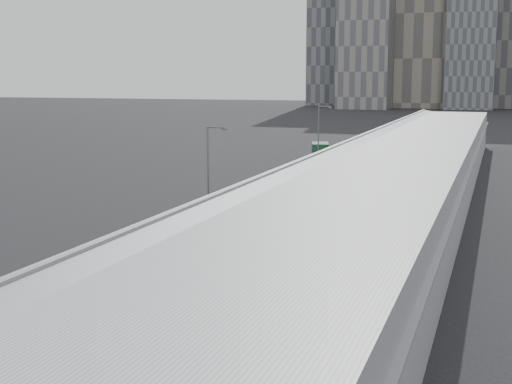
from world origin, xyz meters
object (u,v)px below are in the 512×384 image
at_px(bus_5, 332,174).
at_px(bus_7, 373,152).
at_px(street_lamp_near, 210,167).
at_px(suv, 358,145).
at_px(bus_2, 203,246).
at_px(bus_8, 387,146).
at_px(shipping_container, 320,152).
at_px(bus_3, 252,216).
at_px(street_lamp_far, 320,133).
at_px(bus_4, 305,188).
at_px(bus_6, 359,162).
at_px(bus_1, 89,305).

xyz_separation_m(bus_5, bus_7, (-0.05, 29.46, -0.20)).
bearing_deg(street_lamp_near, suv, 89.86).
bearing_deg(suv, bus_2, -107.14).
height_order(bus_8, shipping_container, bus_8).
height_order(bus_3, suv, bus_3).
distance_m(bus_2, street_lamp_far, 57.72).
height_order(bus_3, bus_8, bus_3).
bearing_deg(street_lamp_near, bus_3, -38.49).
xyz_separation_m(bus_3, bus_4, (0.29, 16.64, 0.05)).
xyz_separation_m(shipping_container, suv, (2.42, 19.89, -0.65)).
distance_m(bus_2, bus_5, 39.79).
xyz_separation_m(bus_2, suv, (-5.87, 88.17, -0.81)).
relative_size(bus_3, bus_4, 0.97).
distance_m(shipping_container, suv, 20.04).
distance_m(bus_4, shipping_container, 41.23).
xyz_separation_m(bus_5, street_lamp_far, (-6.05, 17.52, 3.70)).
bearing_deg(street_lamp_near, street_lamp_far, 89.54).
xyz_separation_m(bus_8, street_lamp_near, (-6.79, -65.20, 3.65)).
xyz_separation_m(bus_4, bus_5, (0.28, 11.88, -0.02)).
xyz_separation_m(bus_7, shipping_container, (-8.58, -0.97, -0.05)).
relative_size(bus_4, bus_8, 1.09).
bearing_deg(bus_5, bus_7, 91.52).
distance_m(bus_3, street_lamp_near, 8.23).
distance_m(bus_5, bus_6, 15.27).
bearing_deg(street_lamp_far, street_lamp_near, -90.46).
xyz_separation_m(bus_1, suv, (-5.59, 102.66, -0.90)).
height_order(bus_4, shipping_container, bus_4).
xyz_separation_m(bus_8, street_lamp_far, (-6.46, -23.79, 3.84)).
xyz_separation_m(street_lamp_near, street_lamp_far, (0.33, 41.42, 0.19)).
relative_size(bus_3, shipping_container, 2.54).
relative_size(street_lamp_far, suv, 1.69).
height_order(street_lamp_far, shipping_container, street_lamp_far).
height_order(bus_1, bus_4, bus_4).
bearing_deg(suv, bus_8, -67.81).
relative_size(bus_2, bus_7, 1.06).
relative_size(bus_4, street_lamp_near, 1.54).
xyz_separation_m(bus_7, street_lamp_near, (-6.33, -53.35, 3.72)).
xyz_separation_m(bus_6, suv, (-6.55, 33.11, -0.72)).
bearing_deg(bus_4, street_lamp_near, -113.45).
bearing_deg(bus_2, shipping_container, 96.59).
height_order(street_lamp_far, suv, street_lamp_far).
height_order(bus_1, bus_2, bus_1).
xyz_separation_m(bus_5, bus_8, (0.42, 41.31, -0.13)).
bearing_deg(bus_2, suv, 93.48).
height_order(bus_5, street_lamp_far, street_lamp_far).
bearing_deg(bus_4, shipping_container, 105.16).
xyz_separation_m(bus_5, shipping_container, (-8.62, 28.49, -0.26)).
height_order(bus_2, bus_6, bus_2).
distance_m(bus_4, suv, 60.55).
bearing_deg(bus_3, bus_7, 92.43).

